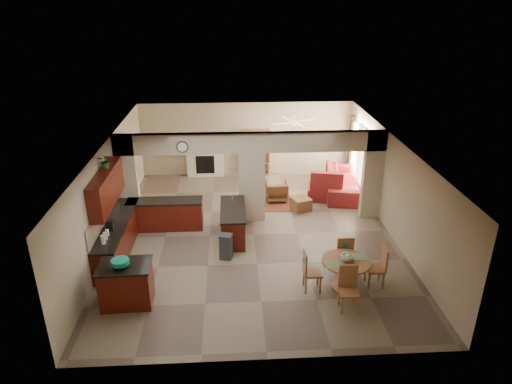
{
  "coord_description": "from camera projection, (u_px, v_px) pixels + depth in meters",
  "views": [
    {
      "loc": [
        -0.62,
        -11.76,
        6.46
      ],
      "look_at": [
        0.09,
        0.3,
        1.22
      ],
      "focal_mm": 32.0,
      "sensor_mm": 36.0,
      "label": 1
    }
  ],
  "objects": [
    {
      "name": "teal_bowl",
      "position": [
        120.0,
        263.0,
        9.91
      ],
      "size": [
        0.39,
        0.39,
        0.18
      ],
      "primitive_type": "cylinder",
      "color": "#159276",
      "rests_on": "kitchen_island"
    },
    {
      "name": "sofa",
      "position": [
        342.0,
        181.0,
        16.08
      ],
      "size": [
        2.95,
        1.57,
        0.82
      ],
      "primitive_type": "imported",
      "rotation": [
        0.0,
        0.0,
        1.4
      ],
      "color": "maroon",
      "rests_on": "floor"
    },
    {
      "name": "peninsula",
      "position": [
        233.0,
        223.0,
        13.05
      ],
      "size": [
        0.7,
        1.85,
        0.91
      ],
      "color": "#400907",
      "rests_on": "floor"
    },
    {
      "name": "drape_b_left",
      "position": [
        359.0,
        156.0,
        16.22
      ],
      "size": [
        0.1,
        0.28,
        2.3
      ],
      "primitive_type": "cube",
      "color": "#47211C",
      "rests_on": "wall_right"
    },
    {
      "name": "kitchen_island",
      "position": [
        127.0,
        284.0,
        10.21
      ],
      "size": [
        1.18,
        0.86,
        1.0
      ],
      "rotation": [
        0.0,
        0.0,
        0.03
      ],
      "color": "#400907",
      "rests_on": "floor"
    },
    {
      "name": "floor",
      "position": [
        254.0,
        234.0,
        13.37
      ],
      "size": [
        10.0,
        10.0,
        0.0
      ],
      "primitive_type": "plane",
      "color": "#796C53",
      "rests_on": "ground"
    },
    {
      "name": "upper_cabinets",
      "position": [
        106.0,
        188.0,
        11.67
      ],
      "size": [
        0.35,
        2.4,
        0.9
      ],
      "primitive_type": "cube",
      "color": "#400907",
      "rests_on": "wall_left"
    },
    {
      "name": "rug",
      "position": [
        286.0,
        203.0,
        15.36
      ],
      "size": [
        1.6,
        1.3,
        0.01
      ],
      "primitive_type": "cube",
      "color": "brown",
      "rests_on": "floor"
    },
    {
      "name": "trash_can",
      "position": [
        226.0,
        247.0,
        12.04
      ],
      "size": [
        0.36,
        0.33,
        0.65
      ],
      "primitive_type": "cube",
      "rotation": [
        0.0,
        0.0,
        -0.26
      ],
      "color": "#323234",
      "rests_on": "floor"
    },
    {
      "name": "partition_left_pier",
      "position": [
        127.0,
        180.0,
        13.53
      ],
      "size": [
        0.6,
        0.25,
        2.8
      ],
      "primitive_type": "cube",
      "color": "#C0AD8C",
      "rests_on": "floor"
    },
    {
      "name": "wall_clock",
      "position": [
        182.0,
        147.0,
        13.07
      ],
      "size": [
        0.34,
        0.03,
        0.34
      ],
      "primitive_type": "cylinder",
      "rotation": [
        1.57,
        0.0,
        0.0
      ],
      "color": "#4D2B19",
      "rests_on": "partition_header"
    },
    {
      "name": "wall_left",
      "position": [
        109.0,
        194.0,
        12.6
      ],
      "size": [
        0.0,
        10.0,
        10.0
      ],
      "primitive_type": "plane",
      "rotation": [
        1.57,
        0.0,
        1.57
      ],
      "color": "#C0AD8C",
      "rests_on": "floor"
    },
    {
      "name": "drape_a_left",
      "position": [
        373.0,
        173.0,
        14.66
      ],
      "size": [
        0.1,
        0.28,
        2.3
      ],
      "primitive_type": "cube",
      "color": "#47211C",
      "rests_on": "wall_right"
    },
    {
      "name": "ceiling_fan",
      "position": [
        294.0,
        122.0,
        15.18
      ],
      "size": [
        1.0,
        1.0,
        0.1
      ],
      "primitive_type": "cylinder",
      "color": "white",
      "rests_on": "ceiling"
    },
    {
      "name": "fruit_bowl",
      "position": [
        347.0,
        257.0,
        10.59
      ],
      "size": [
        0.3,
        0.3,
        0.16
      ],
      "primitive_type": "cylinder",
      "color": "#58A924",
      "rests_on": "dining_table"
    },
    {
      "name": "wall_back",
      "position": [
        247.0,
        139.0,
        17.39
      ],
      "size": [
        8.0,
        0.0,
        8.0
      ],
      "primitive_type": "plane",
      "rotation": [
        1.57,
        0.0,
        0.0
      ],
      "color": "#C0AD8C",
      "rests_on": "floor"
    },
    {
      "name": "wall_right",
      "position": [
        393.0,
        187.0,
        13.03
      ],
      "size": [
        0.0,
        10.0,
        10.0
      ],
      "primitive_type": "plane",
      "rotation": [
        1.57,
        0.0,
        -1.57
      ],
      "color": "#C0AD8C",
      "rests_on": "floor"
    },
    {
      "name": "chair_east",
      "position": [
        379.0,
        265.0,
        10.84
      ],
      "size": [
        0.43,
        0.43,
        1.02
      ],
      "rotation": [
        0.0,
        0.0,
        4.7
      ],
      "color": "#A16C37",
      "rests_on": "floor"
    },
    {
      "name": "window_a",
      "position": [
        368.0,
        166.0,
        15.21
      ],
      "size": [
        0.02,
        0.9,
        1.9
      ],
      "primitive_type": "cube",
      "color": "white",
      "rests_on": "wall_right"
    },
    {
      "name": "drape_b_right",
      "position": [
        350.0,
        145.0,
        17.32
      ],
      "size": [
        0.1,
        0.28,
        2.3
      ],
      "primitive_type": "cube",
      "color": "#47211C",
      "rests_on": "wall_right"
    },
    {
      "name": "ottoman",
      "position": [
        301.0,
        204.0,
        14.85
      ],
      "size": [
        0.71,
        0.71,
        0.4
      ],
      "primitive_type": "cube",
      "rotation": [
        0.0,
        0.0,
        0.34
      ],
      "color": "maroon",
      "rests_on": "floor"
    },
    {
      "name": "armchair",
      "position": [
        277.0,
        191.0,
        15.5
      ],
      "size": [
        0.72,
        0.74,
        0.67
      ],
      "primitive_type": "imported",
      "rotation": [
        0.0,
        0.0,
        3.14
      ],
      "color": "maroon",
      "rests_on": "floor"
    },
    {
      "name": "chair_west",
      "position": [
        309.0,
        269.0,
        10.67
      ],
      "size": [
        0.43,
        0.42,
        1.02
      ],
      "rotation": [
        0.0,
        0.0,
        1.57
      ],
      "color": "#A16C37",
      "rests_on": "floor"
    },
    {
      "name": "window_b",
      "position": [
        355.0,
        150.0,
        16.77
      ],
      "size": [
        0.02,
        0.9,
        1.9
      ],
      "primitive_type": "cube",
      "color": "white",
      "rests_on": "wall_right"
    },
    {
      "name": "wall_front",
      "position": [
        268.0,
        300.0,
        8.23
      ],
      "size": [
        8.0,
        0.0,
        8.0
      ],
      "primitive_type": "plane",
      "rotation": [
        -1.57,
        0.0,
        0.0
      ],
      "color": "#C0AD8C",
      "rests_on": "floor"
    },
    {
      "name": "ceiling",
      "position": [
        253.0,
        143.0,
        12.26
      ],
      "size": [
        10.0,
        10.0,
        0.0
      ],
      "primitive_type": "plane",
      "rotation": [
        3.14,
        0.0,
        0.0
      ],
      "color": "white",
      "rests_on": "wall_back"
    },
    {
      "name": "chair_north",
      "position": [
        344.0,
        253.0,
        11.36
      ],
      "size": [
        0.43,
        0.43,
        1.02
      ],
      "rotation": [
        0.0,
        0.0,
        3.12
      ],
      "color": "#A16C37",
      "rests_on": "floor"
    },
    {
      "name": "shelving_unit",
      "position": [
        256.0,
        153.0,
        17.45
      ],
      "size": [
        1.0,
        0.32,
        1.8
      ],
      "primitive_type": "cube",
      "color": "#A16C37",
      "rests_on": "floor"
    },
    {
      "name": "partition_header",
      "position": [
        252.0,
        142.0,
        13.29
      ],
      "size": [
        8.0,
        0.25,
        0.6
      ],
      "primitive_type": "cube",
      "color": "#C0AD8C",
      "rests_on": "partition_center_pier"
    },
    {
      "name": "fireplace",
      "position": [
        205.0,
        161.0,
        17.47
      ],
      "size": [
        1.6,
        0.35,
        1.2
      ],
      "color": "#EFE7CF",
      "rests_on": "floor"
    },
    {
      "name": "plant",
      "position": [
        105.0,
        161.0,
        11.63
      ],
      "size": [
        0.4,
        0.36,
        0.38
      ],
      "primitive_type": "imported",
      "rotation": [
        0.0,
        0.0,
        -0.2
      ],
      "color": "#134914",
      "rests_on": "upper_cabinets"
    },
    {
      "name": "glazed_door",
      "position": [
        361.0,
        162.0,
        16.05
      ],
      "size": [
        0.02,
        0.7,
        2.1
      ],
      "primitive_type": "cube",
      "color": "white",
      "rests_on": "wall_right"
    },
    {
      "name": "partition_right_pier",
      "position": [
        373.0,
        175.0,
        13.93
      ],
      "size": [
        0.6,
        0.25,
        2.8
      ],
      "primitive_type": "cube",
      "color": "#C0AD8C",
      "rests_on": "floor"
    },
    {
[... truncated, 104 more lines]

